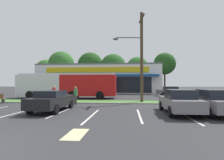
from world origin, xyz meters
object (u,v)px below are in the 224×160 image
at_px(city_bus, 67,85).
at_px(car_1, 43,91).
at_px(car_4, 214,102).
at_px(pedestrian_near_bench, 76,95).
at_px(car_2, 53,100).
at_px(car_3, 172,91).
at_px(car_0, 98,91).
at_px(pedestrian_by_pole, 54,95).
at_px(car_5, 179,101).
at_px(utility_pole, 140,54).

bearing_deg(city_bus, car_1, -42.10).
relative_size(car_4, pedestrian_near_bench, 2.87).
relative_size(car_2, car_3, 1.03).
xyz_separation_m(car_4, pedestrian_near_bench, (-10.17, 4.64, 0.05)).
bearing_deg(pedestrian_near_bench, car_1, 11.32).
xyz_separation_m(car_0, pedestrian_by_pole, (-2.08, -12.61, 0.09)).
relative_size(car_1, car_2, 0.94).
bearing_deg(car_5, pedestrian_by_pole, 66.20).
height_order(car_2, car_5, car_5).
xyz_separation_m(utility_pole, pedestrian_by_pole, (-8.10, -1.84, -4.00)).
xyz_separation_m(city_bus, pedestrian_near_bench, (3.24, -7.06, -0.94)).
bearing_deg(city_bus, car_3, -159.77).
relative_size(utility_pole, pedestrian_by_pole, 5.27).
distance_m(car_4, car_5, 2.10).
bearing_deg(pedestrian_near_bench, pedestrian_by_pole, 66.25).
bearing_deg(car_2, utility_pole, -47.63).
bearing_deg(car_5, pedestrian_near_bench, 60.71).
relative_size(car_1, car_5, 0.96).
distance_m(car_5, pedestrian_by_pole, 11.07).
distance_m(city_bus, pedestrian_by_pole, 7.28).
bearing_deg(car_3, pedestrian_by_pole, -136.58).
bearing_deg(car_1, car_0, -177.35).
bearing_deg(car_2, car_4, -92.77).
xyz_separation_m(utility_pole, pedestrian_near_bench, (-6.04, -1.78, -4.03)).
bearing_deg(pedestrian_by_pole, car_5, -176.68).
height_order(car_2, car_3, car_3).
bearing_deg(pedestrian_by_pole, utility_pole, -140.06).
bearing_deg(car_1, car_2, 118.09).
distance_m(utility_pole, car_0, 12.99).
bearing_deg(utility_pole, car_5, -72.16).
relative_size(car_3, pedestrian_by_pole, 2.70).
distance_m(pedestrian_near_bench, pedestrian_by_pole, 2.05).
relative_size(city_bus, car_0, 2.92).
height_order(car_4, pedestrian_by_pole, pedestrian_by_pole).
distance_m(car_1, car_2, 18.42).
relative_size(car_0, pedestrian_by_pole, 2.60).
xyz_separation_m(car_4, car_5, (-2.10, 0.11, -0.00)).
bearing_deg(car_1, car_5, 135.88).
xyz_separation_m(utility_pole, car_2, (-6.47, -5.90, -4.11)).
xyz_separation_m(car_2, car_5, (8.50, -0.41, 0.03)).
xyz_separation_m(car_2, pedestrian_near_bench, (0.43, 4.12, 0.08)).
relative_size(car_0, car_4, 0.94).
xyz_separation_m(car_3, car_4, (-1.52, -17.58, 0.02)).
bearing_deg(car_4, car_1, 48.98).
height_order(car_5, pedestrian_near_bench, pedestrian_near_bench).
bearing_deg(car_0, car_4, -59.45).
height_order(car_0, pedestrian_near_bench, pedestrian_near_bench).
distance_m(utility_pole, car_4, 8.65).
xyz_separation_m(car_0, car_5, (8.04, -17.08, 0.01)).
bearing_deg(car_1, pedestrian_near_bench, 126.88).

